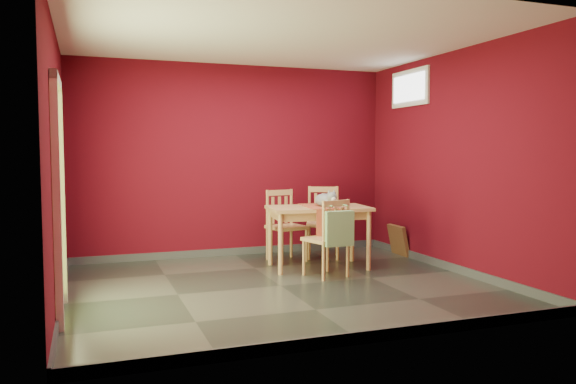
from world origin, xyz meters
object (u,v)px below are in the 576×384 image
object	(u,v)px
tote_bag	(339,228)
chair_near	(328,237)
picture_frame	(398,240)
chair_far_left	(285,225)
dining_table	(318,214)
cat	(325,198)
chair_far_right	(323,221)

from	to	relation	value
tote_bag	chair_near	bearing A→B (deg)	100.23
tote_bag	picture_frame	distance (m)	1.92
tote_bag	chair_far_left	bearing A→B (deg)	97.30
dining_table	cat	world-z (taller)	cat
chair_near	cat	bearing A→B (deg)	70.50
chair_far_left	tote_bag	size ratio (longest dim) A/B	2.04
dining_table	chair_near	size ratio (longest dim) A/B	1.44
tote_bag	cat	xyz separation A→B (m)	(0.13, 0.68, 0.30)
chair_near	tote_bag	bearing A→B (deg)	-79.77
chair_far_right	tote_bag	bearing A→B (deg)	-106.48
chair_far_right	chair_near	bearing A→B (deg)	-110.88
chair_far_right	picture_frame	bearing A→B (deg)	-13.26
dining_table	chair_near	world-z (taller)	chair_near
tote_bag	cat	bearing A→B (deg)	79.45
cat	picture_frame	xyz separation A→B (m)	(1.35, 0.47, -0.68)
chair_far_left	chair_near	xyz separation A→B (m)	(0.13, -1.13, -0.02)
picture_frame	chair_near	bearing A→B (deg)	-148.10
chair_near	picture_frame	xyz separation A→B (m)	(1.52, 0.94, -0.25)
chair_far_right	dining_table	bearing A→B (deg)	-118.02
tote_bag	picture_frame	bearing A→B (deg)	38.11
tote_bag	cat	world-z (taller)	cat
dining_table	chair_far_left	xyz separation A→B (m)	(-0.23, 0.61, -0.20)
dining_table	tote_bag	distance (m)	0.75
cat	picture_frame	size ratio (longest dim) A/B	1.08
dining_table	tote_bag	world-z (taller)	tote_bag
tote_bag	picture_frame	world-z (taller)	tote_bag
chair_far_left	tote_bag	xyz separation A→B (m)	(0.17, -1.35, 0.11)
chair_far_left	cat	world-z (taller)	cat
chair_far_right	chair_near	world-z (taller)	chair_far_right
dining_table	cat	size ratio (longest dim) A/B	2.83
chair_near	tote_bag	distance (m)	0.25
chair_far_right	chair_near	xyz separation A→B (m)	(-0.46, -1.19, -0.03)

